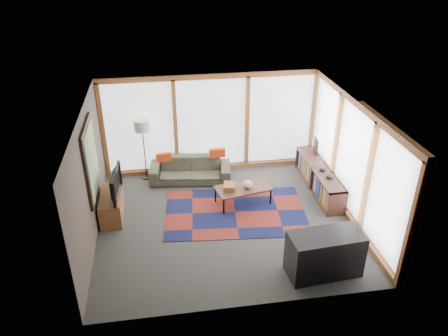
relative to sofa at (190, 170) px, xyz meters
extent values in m
plane|color=#31322F|center=(0.63, -1.92, -0.29)|extent=(5.50, 5.50, 0.00)
cube|color=#3D312B|center=(-2.12, -1.92, 1.01)|extent=(0.04, 5.00, 2.60)
cube|color=#3D312B|center=(0.63, -4.42, 1.01)|extent=(5.50, 0.04, 2.60)
cube|color=silver|center=(0.63, -1.92, 2.31)|extent=(5.50, 5.00, 0.04)
cube|color=white|center=(0.63, 0.55, 1.01)|extent=(5.30, 0.02, 2.35)
cube|color=white|center=(3.35, -1.92, 1.01)|extent=(0.02, 4.80, 2.35)
cube|color=black|center=(-2.09, -1.62, 1.26)|extent=(0.05, 1.35, 1.55)
cube|color=gold|center=(-2.06, -1.62, 1.26)|extent=(0.02, 1.20, 1.40)
cube|color=maroon|center=(0.87, -1.62, -0.29)|extent=(3.29, 2.29, 0.01)
imported|color=#353729|center=(0.00, 0.00, 0.00)|extent=(2.10, 1.05, 0.59)
cube|color=red|center=(-0.64, 0.02, 0.40)|extent=(0.39, 0.17, 0.21)
cube|color=red|center=(0.70, 0.04, 0.40)|extent=(0.40, 0.13, 0.22)
cube|color=brown|center=(0.79, -1.26, 0.17)|extent=(0.33, 0.38, 0.11)
ellipsoid|color=#BEB5A4|center=(1.21, -1.30, 0.21)|extent=(0.24, 0.24, 0.19)
ellipsoid|color=black|center=(3.09, -1.46, 0.35)|extent=(0.19, 0.19, 0.09)
ellipsoid|color=black|center=(3.05, -1.09, 0.35)|extent=(0.21, 0.21, 0.09)
cube|color=black|center=(3.19, -0.17, 0.51)|extent=(0.07, 0.31, 0.40)
cube|color=brown|center=(-1.84, -1.35, -0.02)|extent=(0.46, 1.10, 0.55)
imported|color=black|center=(-1.77, -1.39, 0.55)|extent=(0.21, 1.04, 0.59)
cube|color=black|center=(2.11, -3.81, 0.13)|extent=(1.37, 0.72, 0.84)
camera|label=1|loc=(-0.65, -9.69, 5.24)|focal=35.00mm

